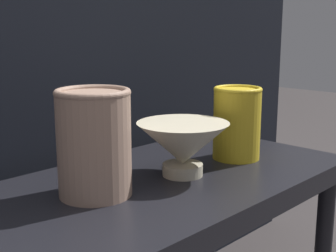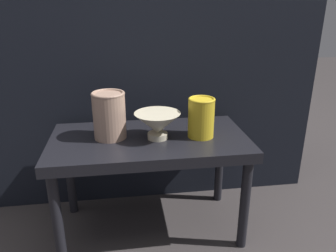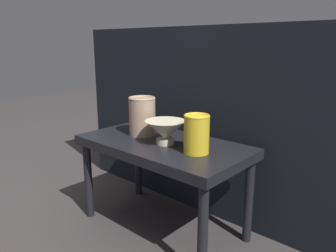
{
  "view_description": "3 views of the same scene",
  "coord_description": "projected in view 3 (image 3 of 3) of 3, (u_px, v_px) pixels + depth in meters",
  "views": [
    {
      "loc": [
        -0.58,
        -0.56,
        0.67
      ],
      "look_at": [
        0.0,
        -0.01,
        0.5
      ],
      "focal_mm": 50.0,
      "sensor_mm": 36.0,
      "label": 1
    },
    {
      "loc": [
        -0.09,
        -1.12,
        0.87
      ],
      "look_at": [
        0.06,
        -0.04,
        0.46
      ],
      "focal_mm": 35.0,
      "sensor_mm": 36.0,
      "label": 2
    },
    {
      "loc": [
        0.9,
        -0.97,
        0.81
      ],
      "look_at": [
        0.06,
        -0.03,
        0.49
      ],
      "focal_mm": 35.0,
      "sensor_mm": 36.0,
      "label": 3
    }
  ],
  "objects": [
    {
      "name": "vase_colorful_right",
      "position": [
        196.0,
        133.0,
        1.22
      ],
      "size": [
        0.1,
        0.1,
        0.15
      ],
      "color": "gold",
      "rests_on": "table"
    },
    {
      "name": "vase_textured_left",
      "position": [
        142.0,
        115.0,
        1.46
      ],
      "size": [
        0.12,
        0.12,
        0.17
      ],
      "color": "tan",
      "rests_on": "table"
    },
    {
      "name": "table",
      "position": [
        163.0,
        153.0,
        1.39
      ],
      "size": [
        0.73,
        0.39,
        0.4
      ],
      "color": "black",
      "rests_on": "ground_plane"
    },
    {
      "name": "bowl",
      "position": [
        165.0,
        130.0,
        1.33
      ],
      "size": [
        0.17,
        0.17,
        0.1
      ],
      "color": "beige",
      "rests_on": "table"
    },
    {
      "name": "ground_plane",
      "position": [
        163.0,
        227.0,
        1.48
      ],
      "size": [
        8.0,
        8.0,
        0.0
      ],
      "primitive_type": "plane",
      "color": "#383333"
    },
    {
      "name": "couch_backdrop",
      "position": [
        225.0,
        115.0,
        1.72
      ],
      "size": [
        1.55,
        0.5,
        0.88
      ],
      "color": "black",
      "rests_on": "ground_plane"
    }
  ]
}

